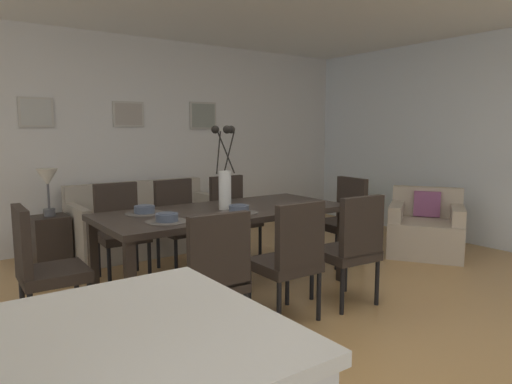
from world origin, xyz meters
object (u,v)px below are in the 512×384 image
dining_chair_head_east (344,216)px  side_table (51,240)px  framed_picture_center (129,114)px  dining_chair_mid_left (351,245)px  dining_chair_far_right (179,219)px  potted_plant (351,202)px  sofa (146,227)px  bowl_near_right (144,209)px  framed_picture_right (203,116)px  dining_chair_head_west (41,264)px  dining_chair_near_right (120,226)px  dining_chair_far_left (290,255)px  bowl_near_left (167,217)px  table_lamp (48,182)px  dining_chair_mid_right (232,213)px  bowl_far_left (239,208)px  centerpiece_vase (225,177)px  framed_picture_left (36,112)px  armchair (426,229)px  dining_chair_near_left (212,273)px  dining_table (225,217)px

dining_chair_head_east → side_table: size_ratio=1.77×
framed_picture_center → dining_chair_mid_left: bearing=-78.6°
dining_chair_far_right → potted_plant: (3.01, 0.36, -0.14)m
dining_chair_far_right → sofa: size_ratio=0.53×
bowl_near_right → side_table: (-0.42, 1.60, -0.52)m
framed_picture_right → bowl_near_right: bearing=-130.2°
dining_chair_mid_left → dining_chair_head_west: (-2.16, 0.90, 0.00)m
dining_chair_near_right → dining_chair_mid_left: 2.23m
dining_chair_far_left → bowl_near_left: size_ratio=5.41×
table_lamp → framed_picture_right: size_ratio=1.25×
dining_chair_mid_right → bowl_far_left: size_ratio=5.41×
centerpiece_vase → bowl_far_left: 0.33m
dining_chair_near_right → framed_picture_left: 1.80m
centerpiece_vase → table_lamp: 2.12m
framed_picture_left → framed_picture_center: size_ratio=0.92×
dining_chair_mid_left → sofa: dining_chair_mid_left is taller
armchair → dining_chair_head_east: bearing=162.4°
dining_chair_head_west → framed_picture_center: bearing=56.2°
dining_chair_mid_left → table_lamp: size_ratio=1.80×
dining_chair_mid_left → sofa: size_ratio=0.53×
framed_picture_right → potted_plant: framed_picture_right is taller
dining_chair_near_left → bowl_far_left: 0.98m
dining_chair_head_west → table_lamp: bearing=76.5°
dining_table → dining_chair_mid_left: bearing=-55.0°
dining_chair_head_east → side_table: bearing=145.5°
bowl_near_left → framed_picture_left: size_ratio=0.46×
bowl_near_right → table_lamp: size_ratio=0.33×
sofa → framed_picture_center: bearing=88.8°
dining_chair_near_right → sofa: dining_chair_near_right is taller
dining_chair_far_left → dining_chair_far_right: same height
dining_chair_far_right → dining_chair_head_east: size_ratio=1.00×
dining_chair_far_right → dining_chair_mid_right: bearing=-0.2°
dining_chair_near_right → dining_chair_mid_left: (1.27, -1.83, 0.00)m
centerpiece_vase → dining_chair_head_west: bearing=-179.6°
potted_plant → dining_chair_far_right: bearing=-173.1°
dining_chair_near_left → dining_chair_far_left: 0.69m
dining_chair_head_east → dining_chair_far_left: bearing=-149.4°
dining_chair_head_west → framed_picture_center: (1.52, 2.27, 1.12)m
side_table → bowl_near_left: bearing=-78.4°
side_table → framed_picture_center: framed_picture_center is taller
framed_picture_left → framed_picture_right: bearing=-0.0°
table_lamp → bowl_near_right: bearing=-75.3°
dining_table → dining_chair_mid_right: 1.10m
dining_table → bowl_near_left: 0.70m
framed_picture_center → armchair: bearing=-45.0°
dining_chair_head_east → dining_chair_near_left: bearing=-157.4°
dining_chair_near_left → dining_chair_far_left: (0.69, 0.02, 0.00)m
dining_table → dining_chair_near_right: bearing=124.4°
dining_chair_near_left → dining_chair_head_east: (2.20, 0.91, 0.00)m
dining_chair_near_left → bowl_far_left: (0.66, 0.67, 0.27)m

